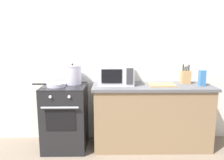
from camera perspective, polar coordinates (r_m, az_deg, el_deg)
The scene contains 10 objects.
back_wall at distance 3.44m, azimuth -0.49°, elevation 5.19°, with size 4.40×0.10×2.50m, color silver.
lower_cabinet_right at distance 3.33m, azimuth 10.10°, elevation -9.46°, with size 1.64×0.56×0.88m, color #8C7051.
countertop_right at distance 3.20m, azimuth 10.35°, elevation -1.67°, with size 1.70×0.60×0.04m, color #59595E.
stove at distance 3.30m, azimuth -11.94°, elevation -9.29°, with size 0.60×0.64×0.92m.
stock_pot at distance 3.27m, azimuth -10.10°, elevation 1.37°, with size 0.34×0.25×0.30m.
frying_pan at distance 3.15m, azimuth -14.30°, elevation -1.19°, with size 0.46×0.26×0.05m.
microwave at distance 3.17m, azimuth 0.97°, elevation 1.49°, with size 0.50×0.37×0.30m.
cutting_board at distance 3.21m, azimuth 12.66°, elevation -1.20°, with size 0.36×0.26×0.02m, color tan.
knife_block at distance 3.43m, azimuth 18.46°, elevation 0.77°, with size 0.13×0.10×0.28m.
pasta_box at distance 3.34m, azimuth 22.24°, elevation 0.47°, with size 0.08×0.08×0.22m, color teal.
Camera 1 is at (0.28, -2.46, 1.54)m, focal length 35.40 mm.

